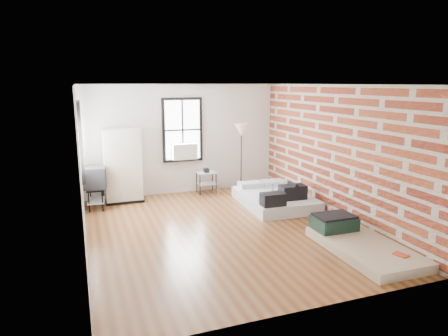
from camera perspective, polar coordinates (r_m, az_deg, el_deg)
name	(u,v)px	position (r m, az deg, el deg)	size (l,w,h in m)	color
ground	(221,230)	(7.90, -0.39, -8.90)	(6.00, 6.00, 0.00)	#5A2E17
room_shell	(226,139)	(7.87, 0.30, 4.10)	(5.02, 6.02, 2.80)	silver
mattress_main	(275,198)	(9.48, 7.32, -4.27)	(1.55, 2.05, 0.64)	white
mattress_bare	(357,241)	(7.41, 18.46, -9.90)	(1.11, 2.07, 0.44)	tan
wardrobe	(123,166)	(9.84, -14.28, 0.30)	(0.90, 0.52, 1.78)	black
side_table	(206,176)	(10.41, -2.54, -1.21)	(0.50, 0.41, 0.65)	black
floor_lamp	(241,133)	(10.47, 2.51, 5.03)	(0.39, 0.39, 1.80)	#302410
tv_stand	(95,179)	(9.52, -17.91, -1.46)	(0.53, 0.72, 0.97)	black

